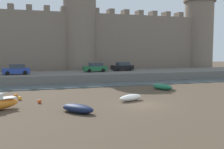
{
  "coord_description": "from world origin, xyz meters",
  "views": [
    {
      "loc": [
        -10.14,
        -22.38,
        5.13
      ],
      "look_at": [
        -1.42,
        5.08,
        2.5
      ],
      "focal_mm": 42.0,
      "sensor_mm": 36.0,
      "label": 1
    }
  ],
  "objects": [
    {
      "name": "rowboat_foreground_left",
      "position": [
        -0.33,
        2.21,
        0.36
      ],
      "size": [
        2.98,
        1.86,
        0.68
      ],
      "color": "silver",
      "rests_on": "ground"
    },
    {
      "name": "rowboat_near_channel_left",
      "position": [
        -6.41,
        -1.21,
        0.38
      ],
      "size": [
        2.96,
        3.24,
        0.73
      ],
      "color": "#141E3D",
      "rests_on": "ground"
    },
    {
      "name": "car_quay_west",
      "position": [
        1.03,
        22.71,
        2.15
      ],
      "size": [
        4.21,
        2.11,
        1.62
      ],
      "color": "#1E6638",
      "rests_on": "quay_road"
    },
    {
      "name": "mooring_buoy_mid_mud",
      "position": [
        -11.16,
        6.06,
        0.2
      ],
      "size": [
        0.41,
        0.41,
        0.41
      ],
      "primitive_type": "sphere",
      "color": "orange",
      "rests_on": "ground"
    },
    {
      "name": "water_channel",
      "position": [
        0.0,
        14.95,
        0.05
      ],
      "size": [
        80.0,
        4.5,
        0.1
      ],
      "primitive_type": "cube",
      "color": "#47565B",
      "rests_on": "ground"
    },
    {
      "name": "castle",
      "position": [
        -0.0,
        31.32,
        7.76
      ],
      "size": [
        64.56,
        7.44,
        20.52
      ],
      "color": "#7A6B5B",
      "rests_on": "ground"
    },
    {
      "name": "mooring_buoy_near_channel",
      "position": [
        -9.28,
        3.71,
        0.2
      ],
      "size": [
        0.39,
        0.39,
        0.39
      ],
      "primitive_type": "sphere",
      "color": "#E04C1E",
      "rests_on": "ground"
    },
    {
      "name": "ground_plane",
      "position": [
        0.0,
        0.0,
        0.0
      ],
      "size": [
        160.0,
        160.0,
        0.0
      ],
      "primitive_type": "plane",
      "color": "#4C3D2D"
    },
    {
      "name": "car_quay_centre_east",
      "position": [
        -12.08,
        21.28,
        2.15
      ],
      "size": [
        4.21,
        2.11,
        1.62
      ],
      "color": "#263F99",
      "rests_on": "quay_road"
    },
    {
      "name": "mooring_buoy_near_shore",
      "position": [
        -11.62,
        8.04,
        0.19
      ],
      "size": [
        0.39,
        0.39,
        0.39
      ],
      "primitive_type": "sphere",
      "color": "orange",
      "rests_on": "ground"
    },
    {
      "name": "rowboat_midflat_left",
      "position": [
        6.49,
        8.13,
        0.4
      ],
      "size": [
        2.3,
        3.27,
        0.76
      ],
      "color": "#1E6B47",
      "rests_on": "ground"
    },
    {
      "name": "car_quay_east",
      "position": [
        6.57,
        23.74,
        2.15
      ],
      "size": [
        4.21,
        2.11,
        1.62
      ],
      "color": "black",
      "rests_on": "quay_road"
    },
    {
      "name": "quay_road",
      "position": [
        0.0,
        22.2,
        0.69
      ],
      "size": [
        69.12,
        10.0,
        1.38
      ],
      "primitive_type": "cube",
      "color": "#666059",
      "rests_on": "ground"
    }
  ]
}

